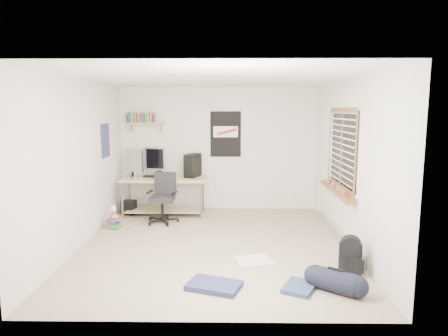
{
  "coord_description": "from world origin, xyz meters",
  "views": [
    {
      "loc": [
        0.23,
        -5.87,
        2.06
      ],
      "look_at": [
        0.14,
        0.35,
        1.14
      ],
      "focal_mm": 32.0,
      "sensor_mm": 36.0,
      "label": 1
    }
  ],
  "objects_px": {
    "office_chair": "(162,196)",
    "backpack": "(350,258)",
    "book_stack": "(115,221)",
    "desk": "(164,196)",
    "duffel_bag": "(335,280)"
  },
  "relations": [
    {
      "from": "desk",
      "to": "duffel_bag",
      "type": "height_order",
      "value": "desk"
    },
    {
      "from": "desk",
      "to": "office_chair",
      "type": "distance_m",
      "value": 0.57
    },
    {
      "from": "backpack",
      "to": "book_stack",
      "type": "distance_m",
      "value": 3.95
    },
    {
      "from": "book_stack",
      "to": "desk",
      "type": "bearing_deg",
      "value": 54.2
    },
    {
      "from": "book_stack",
      "to": "backpack",
      "type": "bearing_deg",
      "value": -27.62
    },
    {
      "from": "office_chair",
      "to": "backpack",
      "type": "bearing_deg",
      "value": -30.1
    },
    {
      "from": "backpack",
      "to": "duffel_bag",
      "type": "xyz_separation_m",
      "value": [
        -0.32,
        -0.51,
        -0.06
      ]
    },
    {
      "from": "backpack",
      "to": "office_chair",
      "type": "bearing_deg",
      "value": 157.44
    },
    {
      "from": "duffel_bag",
      "to": "office_chair",
      "type": "bearing_deg",
      "value": 167.48
    },
    {
      "from": "office_chair",
      "to": "desk",
      "type": "bearing_deg",
      "value": 104.78
    },
    {
      "from": "desk",
      "to": "office_chair",
      "type": "xyz_separation_m",
      "value": [
        0.05,
        -0.56,
        0.12
      ]
    },
    {
      "from": "desk",
      "to": "book_stack",
      "type": "height_order",
      "value": "desk"
    },
    {
      "from": "book_stack",
      "to": "office_chair",
      "type": "bearing_deg",
      "value": 28.98
    },
    {
      "from": "office_chair",
      "to": "backpack",
      "type": "height_order",
      "value": "office_chair"
    },
    {
      "from": "desk",
      "to": "backpack",
      "type": "relative_size",
      "value": 4.34
    }
  ]
}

